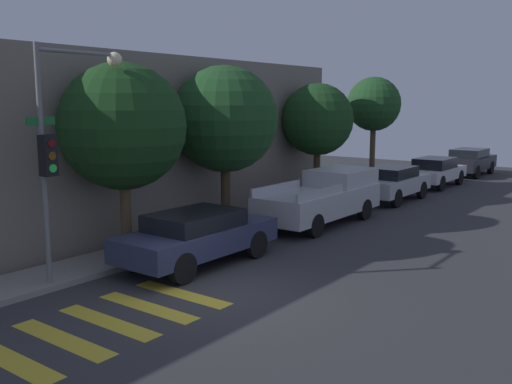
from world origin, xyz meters
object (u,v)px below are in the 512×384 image
object	(u,v)px
sedan_tail_of_row	(469,161)
sedan_far_end	(435,171)
pickup_truck	(324,197)
tree_near_corner	(123,127)
tree_midblock	(225,119)
traffic_light_pole	(63,132)
tree_behind_truck	(374,105)
sedan_middle	(392,182)
sedan_near_corner	(197,235)
tree_far_end	(317,120)

from	to	relation	value
sedan_tail_of_row	sedan_far_end	bearing A→B (deg)	180.00
pickup_truck	tree_near_corner	bearing A→B (deg)	163.65
tree_midblock	traffic_light_pole	bearing A→B (deg)	-173.08
tree_near_corner	tree_behind_truck	distance (m)	15.09
sedan_far_end	sedan_middle	bearing A→B (deg)	180.00
tree_near_corner	sedan_tail_of_row	bearing A→B (deg)	-5.02
traffic_light_pole	tree_near_corner	size ratio (longest dim) A/B	1.04
pickup_truck	tree_midblock	xyz separation A→B (m)	(-2.85, 2.07, 2.70)
sedan_near_corner	sedan_tail_of_row	xyz separation A→B (m)	(22.92, 0.00, 0.05)
pickup_truck	tree_midblock	distance (m)	4.44
tree_near_corner	tree_far_end	distance (m)	9.96
sedan_tail_of_row	tree_near_corner	world-z (taller)	tree_near_corner
sedan_near_corner	pickup_truck	xyz separation A→B (m)	(6.44, 0.00, 0.16)
sedan_far_end	tree_midblock	world-z (taller)	tree_midblock
tree_midblock	tree_far_end	bearing A→B (deg)	0.00
sedan_near_corner	sedan_middle	size ratio (longest dim) A/B	1.04
tree_far_end	traffic_light_pole	bearing A→B (deg)	-176.31
sedan_middle	tree_midblock	size ratio (longest dim) A/B	0.82
sedan_middle	sedan_tail_of_row	world-z (taller)	sedan_tail_of_row
sedan_near_corner	tree_far_end	size ratio (longest dim) A/B	0.92
pickup_truck	tree_midblock	bearing A→B (deg)	144.05
sedan_near_corner	sedan_middle	xyz separation A→B (m)	(12.14, 0.00, 0.02)
sedan_tail_of_row	tree_behind_truck	distance (m)	9.27
pickup_truck	sedan_tail_of_row	bearing A→B (deg)	0.00
sedan_tail_of_row	tree_midblock	world-z (taller)	tree_midblock
sedan_middle	sedan_far_end	distance (m)	5.22
sedan_near_corner	tree_near_corner	distance (m)	3.51
tree_midblock	sedan_middle	bearing A→B (deg)	-13.59
sedan_near_corner	sedan_far_end	bearing A→B (deg)	0.00
sedan_near_corner	tree_midblock	distance (m)	5.03
sedan_far_end	tree_midblock	distance (m)	14.21
tree_far_end	pickup_truck	bearing A→B (deg)	-144.73
sedan_middle	tree_midblock	bearing A→B (deg)	166.41
tree_behind_truck	tree_near_corner	bearing A→B (deg)	180.00
sedan_tail_of_row	tree_far_end	bearing A→B (deg)	171.34
sedan_middle	tree_near_corner	xyz separation A→B (m)	(-12.74, 2.07, 2.75)
tree_far_end	tree_behind_truck	bearing A→B (deg)	0.00
sedan_near_corner	tree_midblock	bearing A→B (deg)	29.92
traffic_light_pole	tree_midblock	distance (m)	6.60
sedan_near_corner	pickup_truck	distance (m)	6.44
traffic_light_pole	pickup_truck	world-z (taller)	traffic_light_pole
sedan_far_end	tree_far_end	bearing A→B (deg)	165.52
tree_near_corner	tree_midblock	world-z (taller)	tree_midblock
sedan_near_corner	tree_behind_truck	xyz separation A→B (m)	(14.48, 2.07, 3.28)
tree_far_end	tree_behind_truck	size ratio (longest dim) A/B	0.92
traffic_light_pole	sedan_tail_of_row	size ratio (longest dim) A/B	1.19
sedan_tail_of_row	tree_midblock	bearing A→B (deg)	173.90
traffic_light_pole	sedan_near_corner	world-z (taller)	traffic_light_pole
tree_near_corner	tree_behind_truck	size ratio (longest dim) A/B	0.98
tree_behind_truck	traffic_light_pole	bearing A→B (deg)	-177.39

